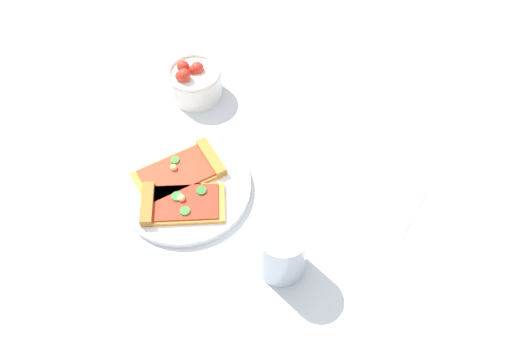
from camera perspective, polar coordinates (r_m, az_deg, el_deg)
ground_plane at (r=0.92m, az=-4.42°, el=-0.71°), size 2.40×2.40×0.00m
plate at (r=0.91m, az=-7.81°, el=-1.77°), size 0.23×0.23×0.01m
pizza_slice_near at (r=0.91m, az=-7.87°, el=0.02°), size 0.16×0.16×0.02m
pizza_slice_far at (r=0.87m, az=-8.73°, el=-3.61°), size 0.11×0.15×0.02m
salad_bowl at (r=1.03m, az=-6.76°, el=9.71°), size 0.10×0.10×0.08m
soda_glass at (r=0.79m, az=2.84°, el=-8.83°), size 0.08×0.08×0.10m
paper_napkin at (r=0.92m, az=12.78°, el=-2.55°), size 0.15×0.18×0.00m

